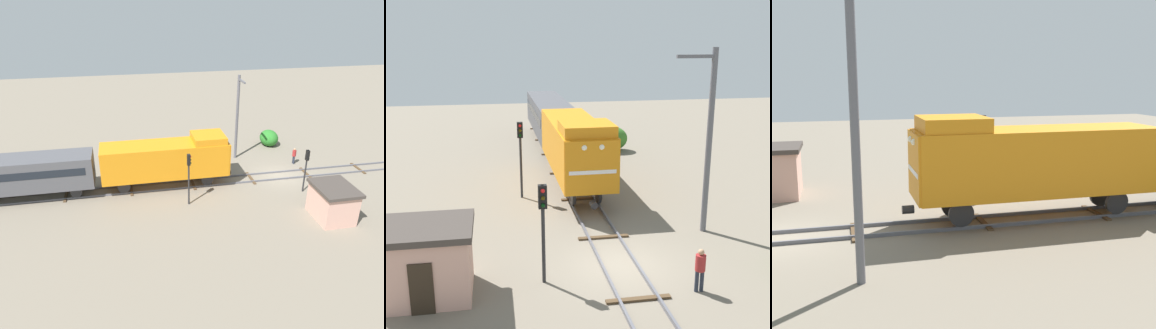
# 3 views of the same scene
# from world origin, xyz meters

# --- Properties ---
(ground_plane) EXTENTS (100.88, 100.88, 0.00)m
(ground_plane) POSITION_xyz_m (0.00, 0.00, 0.00)
(ground_plane) COLOR #756B5B
(railway_track) EXTENTS (2.40, 67.25, 0.16)m
(railway_track) POSITION_xyz_m (0.00, 0.00, 0.07)
(railway_track) COLOR #595960
(railway_track) RESTS_ON ground
(locomotive) EXTENTS (2.90, 11.60, 4.60)m
(locomotive) POSITION_xyz_m (0.00, 10.69, 2.77)
(locomotive) COLOR orange
(locomotive) RESTS_ON railway_track
(passenger_car_leading) EXTENTS (2.84, 14.00, 3.66)m
(passenger_car_leading) POSITION_xyz_m (0.00, 24.03, 2.52)
(passenger_car_leading) COLOR #4C4C51
(passenger_car_leading) RESTS_ON railway_track
(traffic_signal_near) EXTENTS (0.32, 0.34, 3.93)m
(traffic_signal_near) POSITION_xyz_m (-3.20, -0.89, 2.74)
(traffic_signal_near) COLOR #262628
(traffic_signal_near) RESTS_ON ground
(traffic_signal_mid) EXTENTS (0.32, 0.34, 4.49)m
(traffic_signal_mid) POSITION_xyz_m (-3.40, 9.40, 3.11)
(traffic_signal_mid) COLOR #262628
(traffic_signal_mid) RESTS_ON ground
(worker_near_track) EXTENTS (0.38, 0.38, 1.70)m
(worker_near_track) POSITION_xyz_m (2.40, -2.58, 1.00)
(worker_near_track) COLOR #262B38
(worker_near_track) RESTS_ON ground
(catenary_mast) EXTENTS (1.94, 0.28, 8.74)m
(catenary_mast) POSITION_xyz_m (4.94, 2.85, 4.62)
(catenary_mast) COLOR #595960
(catenary_mast) RESTS_ON ground
(relay_hut) EXTENTS (3.50, 2.90, 2.74)m
(relay_hut) POSITION_xyz_m (-7.50, -1.08, 1.39)
(relay_hut) COLOR #D19E8C
(relay_hut) RESTS_ON ground
(bush_mid) EXTENTS (2.83, 2.31, 2.06)m
(bush_mid) POSITION_xyz_m (4.58, 20.15, 1.03)
(bush_mid) COLOR #377226
(bush_mid) RESTS_ON ground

